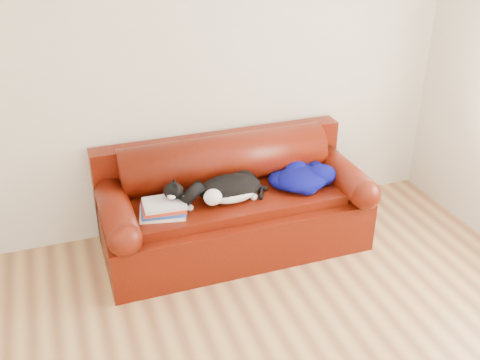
% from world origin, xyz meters
% --- Properties ---
extents(room_shell, '(4.52, 4.02, 2.61)m').
position_xyz_m(room_shell, '(0.12, 0.02, 1.67)').
color(room_shell, beige).
rests_on(room_shell, ground).
extents(sofa_base, '(2.10, 0.90, 0.50)m').
position_xyz_m(sofa_base, '(0.20, 1.49, 0.24)').
color(sofa_base, '#390204').
rests_on(sofa_base, ground).
extents(sofa_back, '(2.10, 1.01, 0.88)m').
position_xyz_m(sofa_back, '(0.20, 1.74, 0.54)').
color(sofa_back, '#390204').
rests_on(sofa_back, ground).
extents(book_stack, '(0.38, 0.32, 0.10)m').
position_xyz_m(book_stack, '(-0.39, 1.37, 0.55)').
color(book_stack, white).
rests_on(book_stack, sofa_base).
extents(cat, '(0.72, 0.43, 0.26)m').
position_xyz_m(cat, '(0.13, 1.39, 0.60)').
color(cat, black).
rests_on(cat, sofa_base).
extents(blanket, '(0.61, 0.50, 0.17)m').
position_xyz_m(blanket, '(0.77, 1.43, 0.57)').
color(blanket, '#020643').
rests_on(blanket, sofa_base).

